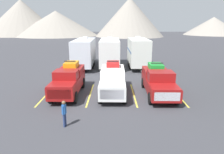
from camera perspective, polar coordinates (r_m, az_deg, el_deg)
ground_plane at (r=15.99m, az=-0.04°, el=-5.98°), size 240.00×240.00×0.00m
pickup_truck_a at (r=17.13m, az=-11.94°, el=-0.71°), size 2.10×5.57×2.59m
pickup_truck_b at (r=16.72m, az=0.21°, el=-0.74°), size 2.12×5.60×2.60m
pickup_truck_c at (r=17.05m, az=12.71°, el=-0.99°), size 2.22×5.81×2.45m
lot_stripe_a at (r=17.75m, az=-17.59°, el=-4.54°), size 0.12×5.50×0.01m
lot_stripe_b at (r=17.00m, az=-6.05°, el=-4.76°), size 0.12×5.50×0.01m
lot_stripe_c at (r=16.98m, az=6.02°, el=-4.78°), size 0.12×5.50×0.01m
lot_stripe_d at (r=17.70m, az=17.61°, el=-4.60°), size 0.12×5.50×0.01m
camper_trailer_a at (r=27.11m, az=-7.65°, el=7.02°), size 2.45×8.96×3.89m
camper_trailer_b at (r=26.83m, az=-0.62°, el=7.08°), size 2.47×8.66×3.90m
camper_trailer_c at (r=26.63m, az=7.30°, el=6.99°), size 2.38×7.41×3.99m
person_a at (r=11.87m, az=-13.13°, el=-9.41°), size 0.23×0.33×1.54m
mountain_ridge at (r=96.02m, az=-9.02°, el=15.33°), size 119.65×39.56×15.84m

